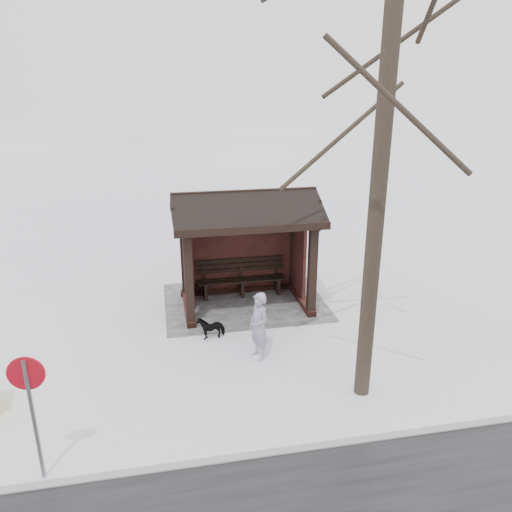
{
  "coord_description": "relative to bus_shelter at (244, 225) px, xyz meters",
  "views": [
    {
      "loc": [
        2.05,
        11.75,
        5.69
      ],
      "look_at": [
        -0.12,
        0.8,
        1.66
      ],
      "focal_mm": 35.0,
      "sensor_mm": 36.0,
      "label": 1
    }
  ],
  "objects": [
    {
      "name": "bus_shelter",
      "position": [
        0.0,
        0.0,
        0.0
      ],
      "size": [
        3.6,
        2.4,
        3.09
      ],
      "color": "#331812",
      "rests_on": "ground"
    },
    {
      "name": "dog",
      "position": [
        1.08,
        1.69,
        -1.91
      ],
      "size": [
        0.64,
        0.36,
        0.51
      ],
      "primitive_type": "imported",
      "rotation": [
        0.0,
        0.0,
        1.71
      ],
      "color": "black",
      "rests_on": "ground"
    },
    {
      "name": "pedestrian",
      "position": [
        0.18,
        2.76,
        -1.42
      ],
      "size": [
        0.52,
        0.63,
        1.49
      ],
      "primitive_type": "imported",
      "rotation": [
        0.0,
        0.0,
        1.92
      ],
      "color": "gray",
      "rests_on": "ground"
    },
    {
      "name": "ground",
      "position": [
        0.0,
        0.16,
        -2.17
      ],
      "size": [
        120.0,
        120.0,
        0.0
      ],
      "primitive_type": "plane",
      "color": "white",
      "rests_on": "ground"
    },
    {
      "name": "trampled_patch",
      "position": [
        0.0,
        -0.04,
        -2.16
      ],
      "size": [
        4.2,
        3.2,
        0.02
      ],
      "primitive_type": "cube",
      "color": "#939399",
      "rests_on": "ground"
    },
    {
      "name": "road_sign",
      "position": [
        4.04,
        5.44,
        -0.66
      ],
      "size": [
        0.53,
        0.1,
        2.06
      ],
      "rotation": [
        0.0,
        0.0,
        -0.08
      ],
      "color": "slate",
      "rests_on": "ground"
    },
    {
      "name": "kerb",
      "position": [
        0.0,
        5.66,
        -2.16
      ],
      "size": [
        120.0,
        0.15,
        0.06
      ],
      "primitive_type": "cube",
      "color": "gray",
      "rests_on": "ground"
    },
    {
      "name": "tree_near",
      "position": [
        -1.5,
        4.36,
        3.99
      ],
      "size": [
        3.42,
        3.42,
        9.03
      ],
      "color": "black",
      "rests_on": "ground"
    }
  ]
}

